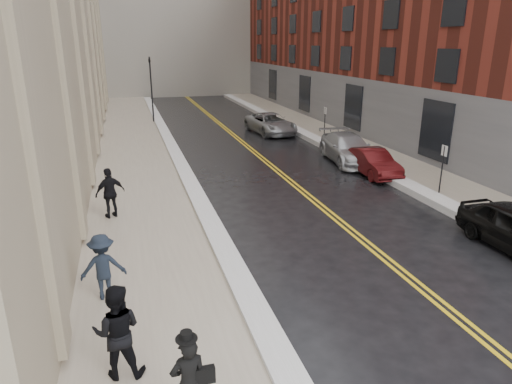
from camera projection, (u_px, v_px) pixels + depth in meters
ground at (366, 337)px, 10.30m from camera, size 160.00×160.00×0.00m
sidewalk_left at (136, 168)px, 23.69m from camera, size 4.00×64.00×0.15m
sidewalk_right at (368, 152)px, 27.23m from camera, size 3.00×64.00×0.15m
lane_stripe_a at (262, 160)px, 25.51m from camera, size 0.12×64.00×0.01m
lane_stripe_b at (267, 160)px, 25.58m from camera, size 0.12×64.00×0.01m
snow_ridge_left at (180, 164)px, 24.27m from camera, size 0.70×60.80×0.26m
snow_ridge_right at (340, 152)px, 26.72m from camera, size 0.85×60.80×0.30m
building_right at (435, 3)px, 33.03m from camera, size 14.00×50.00×18.00m
traffic_signal at (151, 84)px, 36.01m from camera, size 0.18×0.15×5.20m
parking_sign_near at (442, 166)px, 19.24m from camera, size 0.06×0.35×2.23m
parking_sign_far at (325, 120)px, 30.18m from camera, size 0.06×0.35×2.23m
car_maroon at (373, 162)px, 22.57m from camera, size 1.53×3.98×1.29m
car_silver_near at (348, 148)px, 25.00m from camera, size 2.71×5.41×1.51m
car_silver_far at (270, 124)px, 32.73m from camera, size 2.93×5.40×1.44m
pedestrian_main at (189, 383)px, 7.50m from camera, size 0.67×0.49×1.71m
pedestrian_a at (117, 331)px, 8.65m from camera, size 1.05×0.88×1.93m
pedestrian_b at (103, 267)px, 11.36m from camera, size 1.14×0.69×1.72m
pedestrian_c at (110, 193)px, 16.63m from camera, size 1.19×0.84×1.87m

